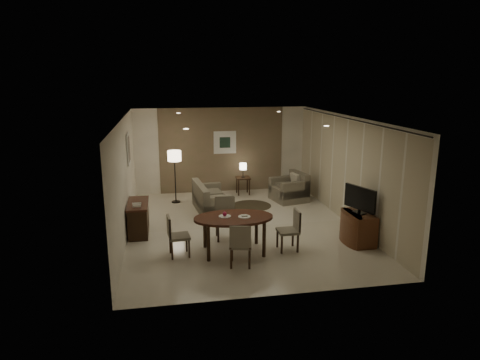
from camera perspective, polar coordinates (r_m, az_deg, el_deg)
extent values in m
cube|color=beige|center=(10.74, 0.19, -6.22)|extent=(5.50, 7.00, 0.00)
cube|color=white|center=(10.14, 0.20, 8.27)|extent=(5.50, 7.00, 0.00)
cube|color=#795F4B|center=(13.75, -2.46, 4.02)|extent=(5.50, 0.00, 2.70)
cube|color=white|center=(10.23, -15.12, 0.18)|extent=(0.00, 7.00, 2.70)
cube|color=white|center=(11.18, 14.20, 1.35)|extent=(0.00, 7.00, 2.70)
cube|color=#795F4B|center=(13.73, -2.45, 4.01)|extent=(3.96, 0.03, 2.70)
cylinder|color=black|center=(10.96, 14.26, 7.95)|extent=(0.03, 6.80, 0.03)
cube|color=silver|center=(13.68, -2.03, 5.03)|extent=(0.72, 0.03, 0.72)
cube|color=#1C3225|center=(13.67, -2.02, 5.02)|extent=(0.34, 0.01, 0.34)
cube|color=silver|center=(11.31, -14.66, 4.05)|extent=(0.03, 0.60, 0.80)
cube|color=gray|center=(11.31, -14.58, 4.05)|extent=(0.01, 0.46, 0.64)
cylinder|color=white|center=(8.20, -7.20, 6.77)|extent=(0.10, 0.10, 0.01)
cylinder|color=white|center=(8.80, 11.45, 7.08)|extent=(0.10, 0.10, 0.01)
cylinder|color=white|center=(11.78, -8.22, 8.82)|extent=(0.10, 0.10, 0.01)
cylinder|color=white|center=(12.21, 5.20, 9.07)|extent=(0.10, 0.10, 0.01)
cylinder|color=white|center=(9.01, -2.05, -4.85)|extent=(0.26, 0.26, 0.02)
cylinder|color=white|center=(8.98, 0.58, -4.91)|extent=(0.26, 0.26, 0.02)
sphere|color=maroon|center=(8.99, -2.06, -4.53)|extent=(0.09, 0.09, 0.09)
cube|color=white|center=(8.97, 0.58, -4.77)|extent=(0.12, 0.08, 0.03)
cylinder|color=#3A3020|center=(12.41, 1.52, -3.44)|extent=(1.15, 1.15, 0.01)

